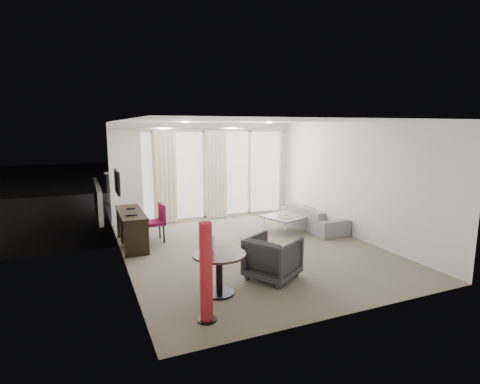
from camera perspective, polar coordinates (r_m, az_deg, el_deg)
name	(u,v)px	position (r m, az deg, el deg)	size (l,w,h in m)	color
floor	(251,249)	(7.83, 1.75, -8.66)	(5.00, 6.00, 0.00)	#6E6351
ceiling	(252,121)	(7.42, 1.86, 10.74)	(5.00, 6.00, 0.00)	white
wall_left	(122,196)	(6.86, -17.50, -0.56)	(0.00, 6.00, 2.60)	silver
wall_right	(352,180)	(8.85, 16.64, 1.76)	(0.00, 6.00, 2.60)	silver
wall_front	(350,221)	(5.01, 16.46, -4.27)	(5.00, 0.00, 2.60)	silver
window_panel	(216,174)	(10.38, -3.66, 2.74)	(4.00, 0.02, 2.38)	white
window_frame	(216,174)	(10.37, -3.64, 2.73)	(4.10, 0.06, 2.44)	white
curtain_left	(165,178)	(9.83, -11.33, 2.17)	(0.60, 0.20, 2.38)	#F6E3C4
curtain_right	(216,175)	(10.21, -3.62, 2.62)	(0.60, 0.20, 2.38)	#F6E3C4
curtain_track	(207,128)	(10.05, -5.06, 9.63)	(4.80, 0.04, 0.04)	#B2B2B7
downlight_a	(186,122)	(8.62, -8.28, 10.46)	(0.12, 0.12, 0.02)	#FFE0B2
downlight_b	(269,123)	(9.39, 4.41, 10.48)	(0.12, 0.12, 0.02)	#FFE0B2
desk	(132,229)	(8.25, -16.18, -5.41)	(0.49, 1.57, 0.74)	black
tv	(117,182)	(8.28, -18.24, 1.48)	(0.05, 0.80, 0.50)	black
desk_chair	(154,223)	(8.38, -13.01, -4.67)	(0.46, 0.43, 0.84)	maroon
round_table	(219,274)	(5.74, -3.18, -12.33)	(0.80, 0.80, 0.64)	#3C241A
menu_card	(209,247)	(5.69, -4.68, -8.28)	(0.13, 0.02, 0.24)	white
red_lamp	(206,273)	(4.89, -5.19, -12.14)	(0.26, 0.26, 1.32)	#A91C27
tub_armchair	(273,258)	(6.30, 5.03, -9.93)	(0.76, 0.78, 0.71)	#303032
coffee_table	(285,224)	(9.08, 6.82, -4.84)	(0.85, 0.85, 0.38)	gray
remote	(287,217)	(9.01, 7.15, -3.85)	(0.05, 0.15, 0.02)	black
magazine	(286,218)	(8.94, 7.05, -3.96)	(0.22, 0.28, 0.02)	gray
sofa	(314,217)	(9.48, 11.16, -3.76)	(1.94, 0.76, 0.57)	gray
terrace_slab	(201,208)	(12.01, -6.02, -2.41)	(5.60, 3.00, 0.12)	#4D4D50
rattan_chair_a	(224,189)	(12.55, -2.47, 0.51)	(0.61, 0.61, 0.89)	#4E3620
rattan_chair_b	(241,194)	(12.01, 0.15, -0.29)	(0.50, 0.50, 0.73)	#4E3620
rattan_table	(252,197)	(11.96, 1.91, -0.81)	(0.54, 0.54, 0.54)	#4E3620
balustrade	(188,184)	(13.28, -7.92, 1.19)	(5.50, 0.06, 1.05)	#B2B2B7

